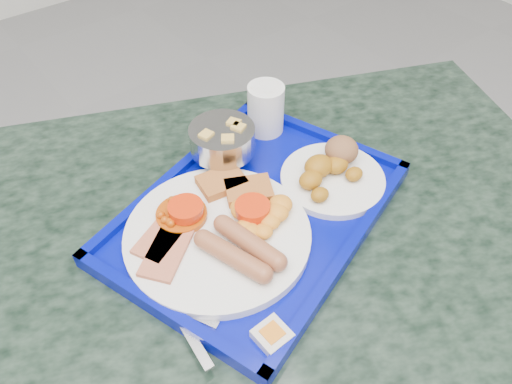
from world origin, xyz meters
The scene contains 9 objects.
table centered at (0.50, 0.56, 0.51)m, with size 1.30×1.11×0.69m.
tray centered at (0.53, 0.59, 0.70)m, with size 0.51×0.44×0.03m.
main_plate centered at (0.46, 0.58, 0.71)m, with size 0.27×0.27×0.04m.
bread_plate centered at (0.67, 0.57, 0.72)m, with size 0.17×0.17×0.05m.
fruit_bowl centered at (0.56, 0.71, 0.75)m, with size 0.11×0.11×0.07m.
juice_cup centered at (0.66, 0.73, 0.75)m, with size 0.06×0.06×0.09m.
spoon centered at (0.37, 0.58, 0.71)m, with size 0.10×0.17×0.01m.
knife centered at (0.34, 0.51, 0.70)m, with size 0.01×0.18×0.00m, color #ACACAE.
jam_packet centered at (0.42, 0.41, 0.71)m, with size 0.04×0.04×0.02m.
Camera 1 is at (0.22, 0.19, 1.26)m, focal length 35.00 mm.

